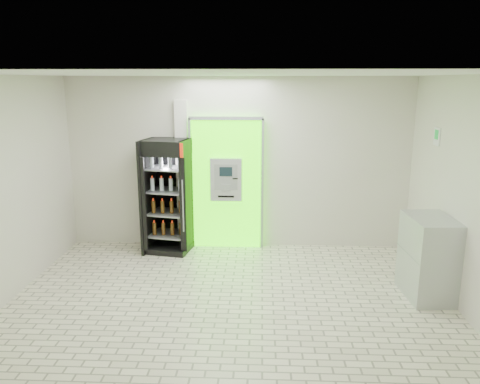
{
  "coord_description": "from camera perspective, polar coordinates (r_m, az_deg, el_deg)",
  "views": [
    {
      "loc": [
        0.41,
        -5.6,
        2.93
      ],
      "look_at": [
        0.09,
        1.2,
        1.3
      ],
      "focal_mm": 35.0,
      "sensor_mm": 36.0,
      "label": 1
    }
  ],
  "objects": [
    {
      "name": "pillar",
      "position": [
        8.33,
        -6.99,
        2.1
      ],
      "size": [
        0.22,
        0.11,
        2.6
      ],
      "color": "silver",
      "rests_on": "ground"
    },
    {
      "name": "exit_sign",
      "position": [
        7.5,
        22.89,
        6.25
      ],
      "size": [
        0.02,
        0.22,
        0.26
      ],
      "color": "white",
      "rests_on": "room_shell"
    },
    {
      "name": "atm_assembly",
      "position": [
        8.23,
        -1.64,
        1.14
      ],
      "size": [
        1.3,
        0.24,
        2.33
      ],
      "color": "#38FA00",
      "rests_on": "ground"
    },
    {
      "name": "steel_cabinet",
      "position": [
        6.95,
        21.99,
        -7.43
      ],
      "size": [
        0.62,
        0.88,
        1.13
      ],
      "rotation": [
        0.0,
        0.0,
        0.06
      ],
      "color": "#B1B3B9",
      "rests_on": "ground"
    },
    {
      "name": "room_shell",
      "position": [
        5.72,
        -1.48,
        2.51
      ],
      "size": [
        6.0,
        6.0,
        6.0
      ],
      "color": "silver",
      "rests_on": "ground"
    },
    {
      "name": "ground",
      "position": [
        6.33,
        -1.38,
        -14.08
      ],
      "size": [
        6.0,
        6.0,
        0.0
      ],
      "primitive_type": "plane",
      "color": "beige",
      "rests_on": "ground"
    },
    {
      "name": "beverage_cooler",
      "position": [
        8.18,
        -8.76,
        -0.73
      ],
      "size": [
        0.85,
        0.8,
        1.96
      ],
      "rotation": [
        0.0,
        0.0,
        -0.18
      ],
      "color": "black",
      "rests_on": "ground"
    }
  ]
}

